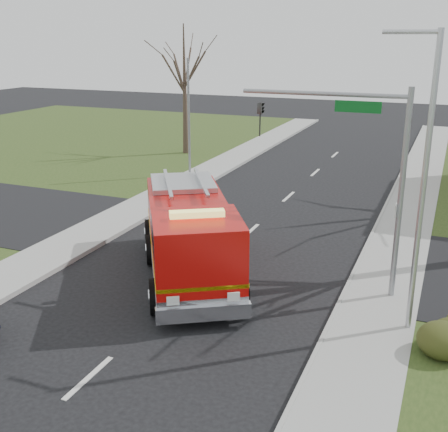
% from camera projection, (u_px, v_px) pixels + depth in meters
% --- Properties ---
extents(ground, '(120.00, 120.00, 0.00)m').
position_uv_depth(ground, '(192.00, 285.00, 19.39)').
color(ground, black).
rests_on(ground, ground).
extents(sidewalk_right, '(2.40, 80.00, 0.15)m').
position_uv_depth(sidewalk_right, '(375.00, 315.00, 17.12)').
color(sidewalk_right, '#A0A19B').
rests_on(sidewalk_right, ground).
extents(sidewalk_left, '(2.40, 80.00, 0.15)m').
position_uv_depth(sidewalk_left, '(46.00, 257.00, 21.61)').
color(sidewalk_left, '#A0A19B').
rests_on(sidewalk_left, ground).
extents(bare_tree_left, '(4.50, 4.50, 9.00)m').
position_uv_depth(bare_tree_left, '(184.00, 76.00, 38.91)').
color(bare_tree_left, '#362820').
rests_on(bare_tree_left, ground).
extents(traffic_signal_mast, '(5.29, 0.18, 6.80)m').
position_uv_depth(traffic_signal_mast, '(361.00, 154.00, 17.38)').
color(traffic_signal_mast, gray).
rests_on(traffic_signal_mast, ground).
extents(streetlight_pole, '(1.48, 0.16, 8.40)m').
position_uv_depth(streetlight_pole, '(422.00, 179.00, 14.96)').
color(streetlight_pole, '#B7BABF').
rests_on(streetlight_pole, ground).
extents(utility_pole_far, '(0.14, 0.14, 7.00)m').
position_uv_depth(utility_pole_far, '(189.00, 119.00, 33.10)').
color(utility_pole_far, gray).
rests_on(utility_pole_far, ground).
extents(fire_engine, '(6.48, 8.27, 3.23)m').
position_uv_depth(fire_engine, '(190.00, 238.00, 19.62)').
color(fire_engine, '#B70B08').
rests_on(fire_engine, ground).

